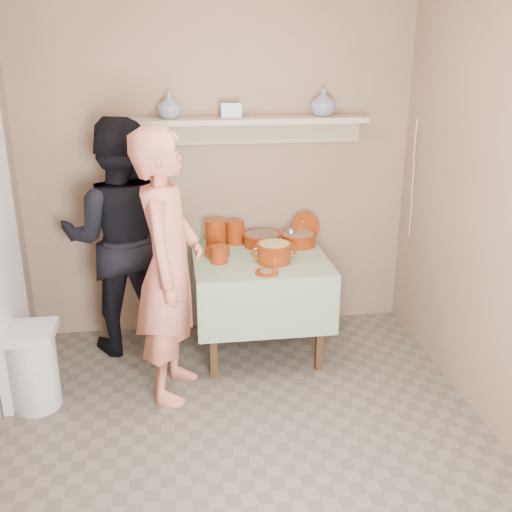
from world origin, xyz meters
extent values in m
plane|color=#645B4F|center=(0.00, 0.00, 0.00)|extent=(3.50, 3.50, 0.00)
cube|color=silver|center=(-1.46, 0.95, 1.00)|extent=(0.06, 0.70, 2.00)
cylinder|color=maroon|center=(-0.05, 1.53, 0.87)|extent=(0.16, 0.16, 0.21)
cylinder|color=maroon|center=(0.10, 1.60, 0.85)|extent=(0.15, 0.15, 0.18)
cylinder|color=maroon|center=(-0.05, 1.17, 0.82)|extent=(0.13, 0.13, 0.13)
cylinder|color=maroon|center=(-0.06, 1.33, 0.79)|extent=(0.19, 0.19, 0.05)
cylinder|color=maroon|center=(0.66, 1.57, 0.88)|extent=(0.25, 0.15, 0.22)
imported|color=navy|center=(0.78, 1.63, 1.82)|extent=(0.25, 0.25, 0.20)
imported|color=navy|center=(-0.35, 1.63, 1.81)|extent=(0.23, 0.23, 0.18)
cube|color=navy|center=(0.09, 1.63, 1.77)|extent=(0.15, 0.11, 0.11)
imported|color=#D5735C|center=(-0.40, 0.77, 0.89)|extent=(0.56, 0.73, 1.78)
imported|color=black|center=(-0.76, 1.47, 0.88)|extent=(0.89, 0.71, 1.76)
cube|color=#96765C|center=(0.00, 1.76, 1.30)|extent=(3.00, 0.02, 2.60)
cube|color=#96765C|center=(0.00, -1.76, 1.30)|extent=(3.00, 0.02, 2.60)
cube|color=#4C2D16|center=(-0.13, 0.90, 0.35)|extent=(0.05, 0.05, 0.71)
cube|color=#4C2D16|center=(0.63, 0.90, 0.35)|extent=(0.05, 0.05, 0.71)
cube|color=#4C2D16|center=(-0.13, 1.66, 0.35)|extent=(0.05, 0.05, 0.71)
cube|color=#4C2D16|center=(0.63, 1.66, 0.35)|extent=(0.05, 0.05, 0.71)
cube|color=#4C2D16|center=(0.25, 1.28, 0.73)|extent=(0.90, 0.90, 0.04)
cube|color=#1E591E|center=(0.25, 1.28, 0.76)|extent=(0.96, 0.96, 0.01)
cube|color=#1E591E|center=(0.25, 0.80, 0.54)|extent=(0.96, 0.01, 0.44)
cube|color=#1E591E|center=(0.25, 1.76, 0.54)|extent=(0.96, 0.01, 0.44)
cube|color=#1E591E|center=(-0.23, 1.28, 0.54)|extent=(0.01, 0.96, 0.44)
cube|color=#1E591E|center=(0.73, 1.28, 0.54)|extent=(0.01, 0.96, 0.44)
cylinder|color=#66210C|center=(0.30, 1.50, 0.81)|extent=(0.28, 0.28, 0.09)
cylinder|color=maroon|center=(0.30, 1.50, 0.85)|extent=(0.30, 0.30, 0.01)
cylinder|color=brown|center=(0.30, 1.50, 0.83)|extent=(0.25, 0.25, 0.05)
cylinder|color=#66210C|center=(0.58, 1.47, 0.81)|extent=(0.26, 0.26, 0.09)
cylinder|color=maroon|center=(0.58, 1.47, 0.85)|extent=(0.28, 0.28, 0.01)
cylinder|color=#8C6B54|center=(0.58, 1.47, 0.83)|extent=(0.23, 0.23, 0.05)
cylinder|color=silver|center=(0.56, 1.36, 0.94)|extent=(0.01, 0.22, 0.16)
sphere|color=silver|center=(0.52, 1.48, 0.87)|extent=(0.07, 0.07, 0.07)
cylinder|color=#66210C|center=(0.33, 1.12, 0.83)|extent=(0.24, 0.24, 0.14)
cylinder|color=maroon|center=(0.33, 1.12, 0.90)|extent=(0.25, 0.25, 0.01)
cylinder|color=tan|center=(0.33, 1.12, 0.88)|extent=(0.21, 0.21, 0.05)
torus|color=maroon|center=(0.21, 1.12, 0.84)|extent=(0.09, 0.02, 0.09)
torus|color=maroon|center=(0.45, 1.12, 0.84)|extent=(0.09, 0.02, 0.09)
cylinder|color=maroon|center=(0.25, 0.91, 0.77)|extent=(0.16, 0.16, 0.02)
cylinder|color=#8C6B54|center=(0.25, 0.91, 0.78)|extent=(0.09, 0.09, 0.01)
cube|color=tan|center=(0.20, 1.62, 1.70)|extent=(1.80, 0.25, 0.04)
cube|color=tan|center=(0.20, 1.74, 1.60)|extent=(1.80, 0.02, 0.18)
cylinder|color=silver|center=(-1.29, 0.70, 0.25)|extent=(0.30, 0.30, 0.50)
cube|color=silver|center=(-1.29, 0.70, 0.53)|extent=(0.32, 0.32, 0.06)
cylinder|color=silver|center=(1.47, 1.50, 1.55)|extent=(0.01, 0.01, 0.30)
cylinder|color=silver|center=(1.47, 1.48, 1.25)|extent=(0.01, 0.01, 0.30)
cylinder|color=silver|center=(1.47, 1.46, 0.95)|extent=(0.01, 0.01, 0.30)
camera|label=1|loc=(-0.36, -2.82, 2.24)|focal=42.00mm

